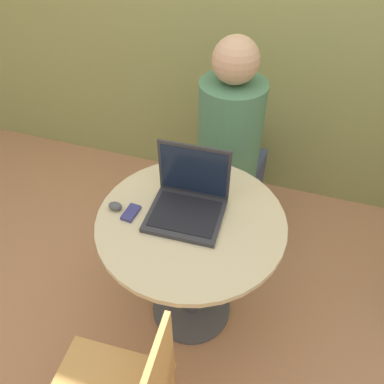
{
  "coord_description": "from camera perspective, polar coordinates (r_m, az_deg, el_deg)",
  "views": [
    {
      "loc": [
        0.33,
        -0.99,
        1.82
      ],
      "look_at": [
        -0.01,
        0.05,
        0.8
      ],
      "focal_mm": 35.0,
      "sensor_mm": 36.0,
      "label": 1
    }
  ],
  "objects": [
    {
      "name": "computer_mouse",
      "position": [
        1.59,
        -11.62,
        -2.13
      ],
      "size": [
        0.06,
        0.04,
        0.03
      ],
      "color": "#4C4C51",
      "rests_on": "round_table"
    },
    {
      "name": "person_seated",
      "position": [
        2.13,
        5.85,
        4.91
      ],
      "size": [
        0.35,
        0.52,
        1.23
      ],
      "color": "#3D4766",
      "rests_on": "ground_plane"
    },
    {
      "name": "round_table",
      "position": [
        1.66,
        -0.13,
        -8.18
      ],
      "size": [
        0.78,
        0.78,
        0.7
      ],
      "color": "#4C4C51",
      "rests_on": "ground_plane"
    },
    {
      "name": "ground_plane",
      "position": [
        2.1,
        -0.11,
        -17.22
      ],
      "size": [
        12.0,
        12.0,
        0.0
      ],
      "primitive_type": "plane",
      "color": "tan"
    },
    {
      "name": "cell_phone",
      "position": [
        1.56,
        -9.29,
        -3.14
      ],
      "size": [
        0.05,
        0.09,
        0.02
      ],
      "color": "navy",
      "rests_on": "round_table"
    },
    {
      "name": "laptop",
      "position": [
        1.53,
        -0.56,
        -1.21
      ],
      "size": [
        0.31,
        0.27,
        0.27
      ],
      "color": "#2D2D33",
      "rests_on": "round_table"
    }
  ]
}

